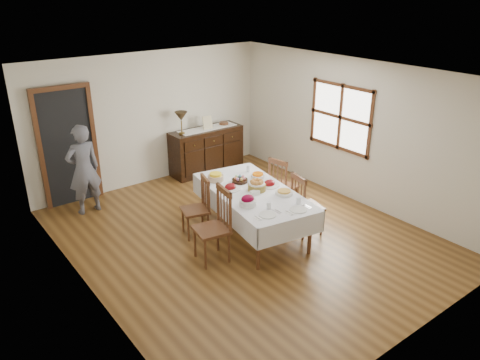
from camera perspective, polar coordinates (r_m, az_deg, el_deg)
ground at (r=7.62m, az=0.46°, el=-6.83°), size 6.00×6.00×0.00m
room_shell at (r=7.19m, az=-2.49°, el=5.60°), size 5.02×6.02×2.65m
dining_table at (r=7.40m, az=1.60°, el=-1.95°), size 1.47×2.37×0.76m
chair_left_near at (r=6.77m, az=-3.07°, el=-5.47°), size 0.53×0.53×1.11m
chair_left_far at (r=7.48m, az=-5.14°, el=-3.23°), size 0.50×0.50×0.98m
chair_right_near at (r=7.53m, az=7.91°, el=-2.94°), size 0.51×0.51×1.03m
chair_right_far at (r=8.25m, az=5.13°, el=-0.53°), size 0.49×0.49×1.01m
sideboard at (r=10.03m, az=-4.10°, el=3.63°), size 1.58×0.57×0.95m
person at (r=8.49m, az=-18.57°, el=1.55°), size 0.55×0.37×1.71m
bread_basket at (r=7.34m, az=2.06°, el=-0.68°), size 0.28×0.28×0.18m
egg_basket at (r=7.66m, az=-0.03°, el=-0.00°), size 0.26×0.26×0.11m
ham_platter_a at (r=7.40m, az=-1.18°, el=-0.91°), size 0.33×0.33×0.11m
ham_platter_b at (r=7.55m, az=3.61°, el=-0.47°), size 0.33×0.33×0.11m
beet_bowl at (r=6.85m, az=0.94°, el=-2.58°), size 0.26×0.26×0.16m
carrot_bowl at (r=7.81m, az=2.18°, el=0.50°), size 0.23×0.23×0.09m
pineapple_bowl at (r=7.72m, az=-2.99°, el=0.34°), size 0.26×0.26×0.13m
casserole_dish at (r=7.25m, az=5.38°, el=-1.54°), size 0.27×0.27×0.07m
butter_dish at (r=7.20m, az=1.81°, el=-1.57°), size 0.15×0.11×0.07m
setting_left at (r=6.66m, az=3.39°, el=-3.87°), size 0.44×0.31×0.10m
setting_right at (r=6.85m, az=7.09°, el=-3.24°), size 0.44×0.31×0.10m
glass_far_a at (r=7.81m, az=-2.32°, el=0.55°), size 0.07×0.07×0.10m
glass_far_b at (r=8.08m, az=1.01°, el=1.39°), size 0.06×0.06×0.11m
runner at (r=9.92m, az=-3.99°, el=6.32°), size 1.30×0.35×0.01m
table_lamp at (r=9.50m, az=-7.19°, el=7.64°), size 0.26×0.26×0.46m
picture_frame at (r=9.84m, az=-3.98°, el=7.00°), size 0.22×0.08×0.28m
deco_bowl at (r=10.16m, az=-2.01°, el=6.91°), size 0.20×0.20×0.06m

